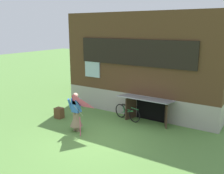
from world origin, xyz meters
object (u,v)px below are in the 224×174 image
object	(u,v)px
kite	(73,104)
wooden_crate	(59,113)
person	(76,115)
bicycle_green	(127,113)

from	to	relation	value
kite	wooden_crate	size ratio (longest dim) A/B	3.41
person	bicycle_green	xyz separation A→B (m)	(1.12, 2.26, -0.34)
bicycle_green	wooden_crate	xyz separation A→B (m)	(-2.80, -1.52, -0.10)
person	bicycle_green	world-z (taller)	person
person	kite	world-z (taller)	kite
kite	wooden_crate	xyz separation A→B (m)	(-2.01, 1.25, -1.09)
bicycle_green	wooden_crate	size ratio (longest dim) A/B	3.06
person	bicycle_green	size ratio (longest dim) A/B	1.08
wooden_crate	bicycle_green	bearing A→B (deg)	28.42
person	wooden_crate	distance (m)	1.89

